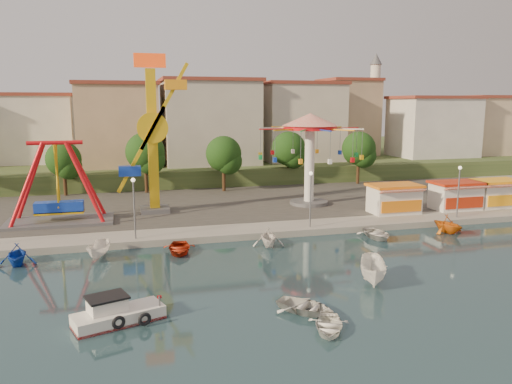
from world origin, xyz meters
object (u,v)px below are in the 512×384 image
object	(u,v)px
kamikaze_tower	(155,138)
wave_swinger	(310,138)
pirate_ship_ride	(58,184)
cabin_motorboat	(116,315)
rowboat_a	(306,306)
skiff	(374,271)

from	to	relation	value
kamikaze_tower	wave_swinger	bearing A→B (deg)	-0.48
kamikaze_tower	pirate_ship_ride	bearing A→B (deg)	-165.23
pirate_ship_ride	cabin_motorboat	size ratio (longest dim) A/B	1.91
rowboat_a	wave_swinger	bearing A→B (deg)	27.06
kamikaze_tower	rowboat_a	size ratio (longest dim) A/B	4.63
pirate_ship_ride	rowboat_a	bearing A→B (deg)	-56.87
cabin_motorboat	rowboat_a	xyz separation A→B (m)	(10.68, -1.35, -0.09)
wave_swinger	cabin_motorboat	xyz separation A→B (m)	(-21.19, -25.81, -7.73)
rowboat_a	kamikaze_tower	bearing A→B (deg)	61.93
rowboat_a	skiff	world-z (taller)	skiff
cabin_motorboat	skiff	distance (m)	16.90
kamikaze_tower	wave_swinger	size ratio (longest dim) A/B	1.42
pirate_ship_ride	cabin_motorboat	world-z (taller)	pirate_ship_ride
pirate_ship_ride	rowboat_a	world-z (taller)	pirate_ship_ride
kamikaze_tower	rowboat_a	bearing A→B (deg)	-76.28
kamikaze_tower	rowboat_a	world-z (taller)	kamikaze_tower
wave_swinger	skiff	xyz separation A→B (m)	(-4.41, -23.90, -7.32)
skiff	pirate_ship_ride	bearing A→B (deg)	160.35
pirate_ship_ride	wave_swinger	xyz separation A→B (m)	(26.69, 2.36, 3.80)
rowboat_a	skiff	xyz separation A→B (m)	(6.10, 3.26, 0.50)
kamikaze_tower	rowboat_a	xyz separation A→B (m)	(6.67, -27.31, -8.17)
kamikaze_tower	rowboat_a	distance (m)	29.27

